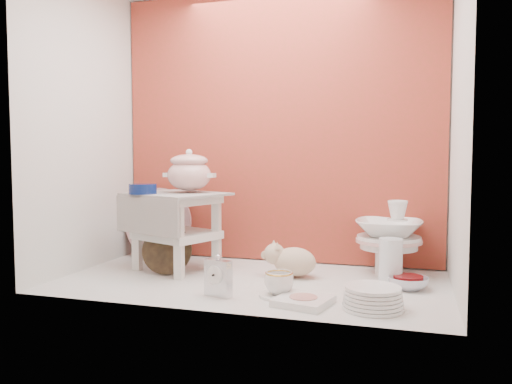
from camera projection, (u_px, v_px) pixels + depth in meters
ground at (251, 281)px, 2.42m from camera, size 1.80×1.80×0.00m
niche_shell at (262, 86)px, 2.52m from camera, size 1.86×1.03×1.53m
step_stool at (177, 232)px, 2.64m from camera, size 0.57×0.53×0.40m
soup_tureen at (189, 171)px, 2.65m from camera, size 0.32×0.32×0.23m
cobalt_bowl at (143, 189)px, 2.56m from camera, size 0.14×0.14×0.05m
floral_platter at (158, 223)px, 2.97m from camera, size 0.41×0.11×0.40m
blue_white_vase at (169, 237)px, 2.94m from camera, size 0.28×0.28×0.26m
lacquer_tray at (167, 250)px, 2.56m from camera, size 0.27×0.16×0.24m
mantel_clock at (218, 276)px, 2.15m from camera, size 0.13×0.08×0.18m
plush_pig at (295, 261)px, 2.49m from camera, size 0.31×0.25×0.16m
teacup_saucer at (279, 295)px, 2.15m from camera, size 0.22×0.22×0.01m
gold_rim_teacup at (279, 283)px, 2.14m from camera, size 0.15×0.15×0.09m
lattice_dish at (303, 301)px, 2.04m from camera, size 0.24×0.24×0.03m
dinner_plate_stack at (373, 298)px, 1.97m from camera, size 0.31×0.31×0.09m
crystal_bowl at (408, 283)px, 2.27m from camera, size 0.23×0.23×0.05m
clear_glass_vase at (391, 262)px, 2.33m from camera, size 0.14×0.14×0.21m
porcelain_tower at (389, 237)px, 2.54m from camera, size 0.42×0.42×0.37m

